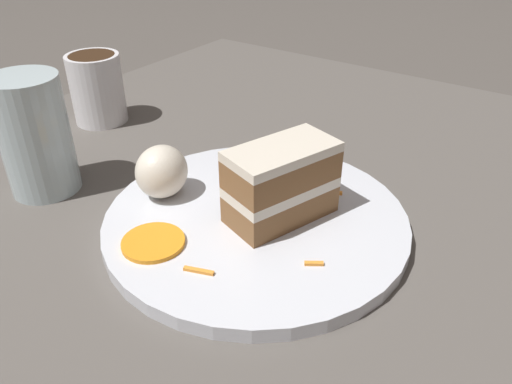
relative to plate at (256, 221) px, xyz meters
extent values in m
plane|color=#4C4742|center=(0.01, 0.02, -0.04)|extent=(6.00, 6.00, 0.00)
cube|color=#56514C|center=(0.01, 0.02, -0.02)|extent=(1.08, 0.97, 0.03)
cylinder|color=silver|center=(0.00, 0.00, 0.00)|extent=(0.30, 0.30, 0.01)
cube|color=brown|center=(-0.01, 0.02, 0.02)|extent=(0.12, 0.09, 0.03)
cube|color=silver|center=(-0.01, 0.02, 0.04)|extent=(0.12, 0.09, 0.01)
cube|color=brown|center=(-0.01, 0.02, 0.06)|extent=(0.12, 0.09, 0.03)
cube|color=silver|center=(-0.01, 0.02, 0.08)|extent=(0.12, 0.09, 0.01)
ellipsoid|color=silver|center=(0.02, -0.10, 0.04)|extent=(0.06, 0.05, 0.06)
cylinder|color=orange|center=(0.09, -0.05, 0.01)|extent=(0.06, 0.06, 0.00)
cube|color=orange|center=(-0.08, 0.04, 0.01)|extent=(0.01, 0.03, 0.00)
cube|color=orange|center=(-0.05, -0.07, 0.01)|extent=(0.02, 0.01, 0.00)
cube|color=orange|center=(0.10, 0.01, 0.01)|extent=(0.01, 0.03, 0.00)
cube|color=orange|center=(0.03, 0.09, 0.01)|extent=(0.01, 0.02, 0.00)
cylinder|color=silver|center=(0.07, -0.24, 0.06)|extent=(0.07, 0.07, 0.13)
cylinder|color=silver|center=(0.07, -0.24, 0.02)|extent=(0.07, 0.07, 0.05)
cylinder|color=white|center=(-0.09, -0.33, 0.04)|extent=(0.07, 0.07, 0.10)
cylinder|color=#382314|center=(-0.09, -0.33, 0.08)|extent=(0.06, 0.06, 0.01)
camera|label=1|loc=(0.34, 0.23, 0.29)|focal=35.00mm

